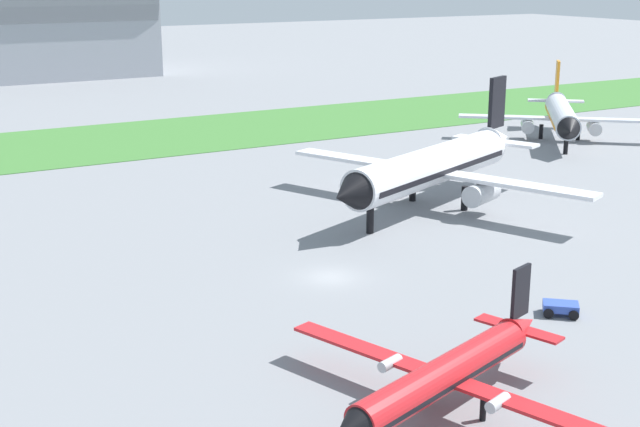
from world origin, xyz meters
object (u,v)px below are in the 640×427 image
(airplane_foreground_turboprop, at_px, (447,373))
(baggage_cart_near_gate, at_px, (561,307))
(airplane_midfield_jet, at_px, (434,166))
(airplane_parked_jet_far, at_px, (561,115))

(airplane_foreground_turboprop, distance_m, baggage_cart_near_gate, 17.11)
(airplane_foreground_turboprop, bearing_deg, airplane_midfield_jet, -143.99)
(airplane_midfield_jet, relative_size, baggage_cart_near_gate, 10.82)
(airplane_parked_jet_far, distance_m, airplane_midfield_jet, 41.93)
(airplane_parked_jet_far, height_order, baggage_cart_near_gate, airplane_parked_jet_far)
(airplane_parked_jet_far, xyz_separation_m, airplane_midfield_jet, (-36.94, -19.83, 0.68))
(airplane_midfield_jet, bearing_deg, baggage_cart_near_gate, 48.20)
(airplane_parked_jet_far, bearing_deg, airplane_midfield_jet, -21.58)
(airplane_parked_jet_far, bearing_deg, airplane_foreground_turboprop, -8.54)
(airplane_foreground_turboprop, bearing_deg, baggage_cart_near_gate, -173.37)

